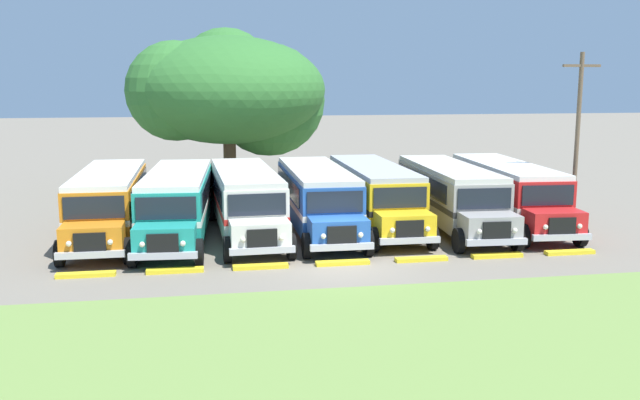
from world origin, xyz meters
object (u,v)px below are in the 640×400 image
(parked_bus_slot_3, at_px, (317,196))
(parked_bus_slot_5, at_px, (450,193))
(parked_bus_slot_0, at_px, (109,200))
(parked_bus_slot_1, at_px, (178,201))
(parked_bus_slot_6, at_px, (508,190))
(broad_shade_tree, at_px, (231,90))
(parked_bus_slot_2, at_px, (246,198))
(utility_pole, at_px, (577,136))
(parked_bus_slot_4, at_px, (374,192))

(parked_bus_slot_3, relative_size, parked_bus_slot_5, 1.00)
(parked_bus_slot_0, distance_m, parked_bus_slot_5, 15.26)
(parked_bus_slot_1, height_order, parked_bus_slot_3, same)
(parked_bus_slot_6, relative_size, broad_shade_tree, 0.89)
(parked_bus_slot_1, bearing_deg, parked_bus_slot_2, 97.01)
(parked_bus_slot_6, xyz_separation_m, utility_pole, (2.60, -1.37, 2.65))
(parked_bus_slot_1, distance_m, parked_bus_slot_5, 12.32)
(parked_bus_slot_0, bearing_deg, parked_bus_slot_4, 90.66)
(parked_bus_slot_1, height_order, broad_shade_tree, broad_shade_tree)
(parked_bus_slot_2, xyz_separation_m, broad_shade_tree, (0.07, 13.42, 4.52))
(parked_bus_slot_2, bearing_deg, utility_pole, 83.21)
(parked_bus_slot_2, relative_size, utility_pole, 1.37)
(parked_bus_slot_0, distance_m, utility_pole, 21.06)
(parked_bus_slot_2, height_order, parked_bus_slot_5, same)
(parked_bus_slot_2, bearing_deg, parked_bus_slot_3, 88.84)
(broad_shade_tree, bearing_deg, parked_bus_slot_2, -90.28)
(parked_bus_slot_3, bearing_deg, utility_pole, 84.18)
(parked_bus_slot_2, bearing_deg, parked_bus_slot_4, 93.84)
(parked_bus_slot_6, bearing_deg, parked_bus_slot_4, -90.89)
(parked_bus_slot_2, bearing_deg, broad_shade_tree, 177.82)
(parked_bus_slot_3, distance_m, parked_bus_slot_6, 9.15)
(parked_bus_slot_2, relative_size, parked_bus_slot_6, 1.00)
(parked_bus_slot_3, distance_m, parked_bus_slot_5, 6.18)
(parked_bus_slot_0, bearing_deg, parked_bus_slot_6, 88.77)
(parked_bus_slot_1, xyz_separation_m, parked_bus_slot_4, (8.93, 0.77, 0.00))
(parked_bus_slot_0, relative_size, parked_bus_slot_6, 0.99)
(parked_bus_slot_2, bearing_deg, parked_bus_slot_5, 86.75)
(parked_bus_slot_6, bearing_deg, parked_bus_slot_2, -85.87)
(broad_shade_tree, bearing_deg, parked_bus_slot_0, -114.59)
(parked_bus_slot_5, relative_size, parked_bus_slot_6, 1.00)
(utility_pole, bearing_deg, parked_bus_slot_0, 175.28)
(parked_bus_slot_3, height_order, parked_bus_slot_6, same)
(parked_bus_slot_0, xyz_separation_m, parked_bus_slot_2, (5.87, -0.44, 0.00))
(parked_bus_slot_2, xyz_separation_m, parked_bus_slot_5, (9.38, -0.22, 0.00))
(parked_bus_slot_1, bearing_deg, parked_bus_slot_5, 93.45)
(parked_bus_slot_2, xyz_separation_m, utility_pole, (14.95, -1.28, 2.65))
(parked_bus_slot_2, height_order, parked_bus_slot_6, same)
(parked_bus_slot_6, bearing_deg, parked_bus_slot_5, -80.36)
(parked_bus_slot_0, relative_size, parked_bus_slot_5, 1.00)
(parked_bus_slot_2, xyz_separation_m, parked_bus_slot_3, (3.20, 0.04, 0.00))
(parked_bus_slot_0, height_order, parked_bus_slot_3, same)
(parked_bus_slot_4, bearing_deg, broad_shade_tree, -154.61)
(parked_bus_slot_3, relative_size, utility_pole, 1.37)
(parked_bus_slot_0, relative_size, parked_bus_slot_1, 0.99)
(parked_bus_slot_5, distance_m, parked_bus_slot_6, 2.99)
(broad_shade_tree, bearing_deg, parked_bus_slot_4, -65.21)
(broad_shade_tree, distance_m, utility_pole, 21.00)
(parked_bus_slot_5, bearing_deg, parked_bus_slot_6, 98.57)
(parked_bus_slot_1, height_order, parked_bus_slot_6, same)
(parked_bus_slot_4, distance_m, parked_bus_slot_6, 6.39)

